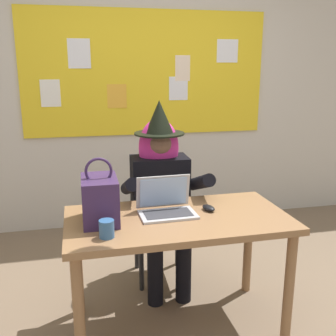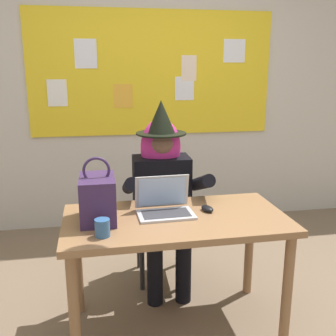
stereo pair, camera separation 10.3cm
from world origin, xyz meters
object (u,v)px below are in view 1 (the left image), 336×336
object	(u,v)px
computer_mouse	(209,208)
coffee_mug	(107,229)
chair_at_desk	(159,213)
person_costumed	(161,184)
laptop	(166,205)
handbag	(100,199)
desk_main	(178,232)

from	to	relation	value
computer_mouse	coffee_mug	xyz separation A→B (m)	(-0.64, -0.26, 0.03)
chair_at_desk	person_costumed	bearing A→B (deg)	0.07
laptop	handbag	world-z (taller)	handbag
chair_at_desk	person_costumed	xyz separation A→B (m)	(-0.00, -0.12, 0.28)
person_costumed	coffee_mug	world-z (taller)	person_costumed
computer_mouse	chair_at_desk	bearing A→B (deg)	89.87
desk_main	handbag	size ratio (longest dim) A/B	3.53
chair_at_desk	laptop	world-z (taller)	laptop
handbag	coffee_mug	xyz separation A→B (m)	(0.02, -0.23, -0.09)
chair_at_desk	desk_main	bearing A→B (deg)	0.43
laptop	computer_mouse	size ratio (longest dim) A/B	3.31
desk_main	chair_at_desk	distance (m)	0.72
coffee_mug	laptop	bearing A→B (deg)	36.24
desk_main	coffee_mug	world-z (taller)	coffee_mug
computer_mouse	handbag	size ratio (longest dim) A/B	0.28
chair_at_desk	computer_mouse	distance (m)	0.73
chair_at_desk	coffee_mug	xyz separation A→B (m)	(-0.46, -0.91, 0.29)
chair_at_desk	person_costumed	size ratio (longest dim) A/B	0.65
computer_mouse	handbag	world-z (taller)	handbag
person_costumed	laptop	world-z (taller)	person_costumed
laptop	computer_mouse	xyz separation A→B (m)	(0.27, -0.01, -0.03)
laptop	coffee_mug	world-z (taller)	laptop
desk_main	computer_mouse	distance (m)	0.25
desk_main	coffee_mug	distance (m)	0.50
chair_at_desk	computer_mouse	bearing A→B (deg)	18.29
chair_at_desk	coffee_mug	bearing A→B (deg)	-24.33
person_costumed	desk_main	bearing A→B (deg)	-0.33
chair_at_desk	coffee_mug	size ratio (longest dim) A/B	9.44
desk_main	coffee_mug	size ratio (longest dim) A/B	14.04
desk_main	computer_mouse	bearing A→B (deg)	14.67
desk_main	chair_at_desk	size ratio (longest dim) A/B	1.49
chair_at_desk	coffee_mug	world-z (taller)	chair_at_desk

